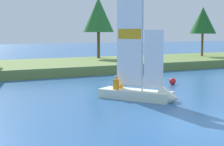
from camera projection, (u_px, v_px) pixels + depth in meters
name	position (u px, v px, depth m)	size (l,w,h in m)	color
ground_plane	(210.00, 125.00, 14.26)	(200.00, 200.00, 0.00)	#2D609E
shore_bank	(36.00, 67.00, 33.55)	(80.00, 10.81, 0.77)	olive
shoreline_tree_midright	(98.00, 15.00, 39.61)	(3.30, 3.30, 6.45)	brown
shoreline_tree_right	(203.00, 21.00, 42.96)	(3.09, 3.09, 5.65)	brown
sailboat	(146.00, 91.00, 19.41)	(3.33, 4.42, 6.32)	silver
channel_buoy	(172.00, 81.00, 25.18)	(0.46, 0.46, 0.46)	red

